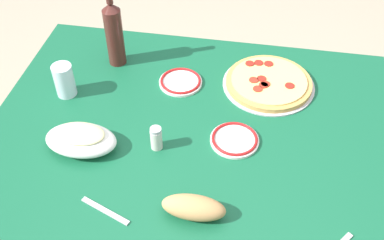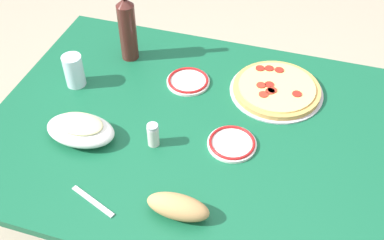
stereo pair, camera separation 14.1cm
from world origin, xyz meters
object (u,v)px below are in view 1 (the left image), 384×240
object	(u,v)px
side_plate_near	(181,82)
spice_shaker	(156,138)
side_plate_far	(235,139)
baked_pasta_dish	(81,139)
dining_table	(192,145)
bread_loaf	(194,207)
pepperoni_pizza	(269,83)
water_glass	(64,80)
wine_bottle	(114,33)

from	to	relation	value
side_plate_near	spice_shaker	xyz separation A→B (m)	(-0.01, -0.34, 0.03)
side_plate_far	baked_pasta_dish	bearing A→B (deg)	-166.92
dining_table	spice_shaker	size ratio (longest dim) A/B	16.32
side_plate_near	side_plate_far	size ratio (longest dim) A/B	1.00
side_plate_near	bread_loaf	world-z (taller)	bread_loaf
dining_table	pepperoni_pizza	xyz separation A→B (m)	(0.25, 0.27, 0.11)
water_glass	wine_bottle	bearing A→B (deg)	59.28
pepperoni_pizza	side_plate_far	size ratio (longest dim) A/B	2.11
baked_pasta_dish	wine_bottle	size ratio (longest dim) A/B	0.71
pepperoni_pizza	spice_shaker	bearing A→B (deg)	-132.16
wine_bottle	bread_loaf	distance (m)	0.80
baked_pasta_dish	spice_shaker	world-z (taller)	spice_shaker
baked_pasta_dish	bread_loaf	size ratio (longest dim) A/B	1.27
bread_loaf	spice_shaker	bearing A→B (deg)	124.52
pepperoni_pizza	side_plate_far	bearing A→B (deg)	-106.99
dining_table	side_plate_far	distance (m)	0.19
wine_bottle	dining_table	bearing A→B (deg)	-40.85
baked_pasta_dish	pepperoni_pizza	bearing A→B (deg)	35.91
baked_pasta_dish	bread_loaf	xyz separation A→B (m)	(0.41, -0.20, -0.01)
side_plate_near	water_glass	bearing A→B (deg)	-162.07
side_plate_near	side_plate_far	world-z (taller)	same
side_plate_far	water_glass	bearing A→B (deg)	168.11
dining_table	spice_shaker	bearing A→B (deg)	-130.09
side_plate_near	baked_pasta_dish	bearing A→B (deg)	-123.99
wine_bottle	side_plate_near	xyz separation A→B (m)	(0.28, -0.09, -0.13)
dining_table	pepperoni_pizza	world-z (taller)	pepperoni_pizza
baked_pasta_dish	wine_bottle	bearing A→B (deg)	92.18
water_glass	spice_shaker	distance (m)	0.45
baked_pasta_dish	wine_bottle	distance (m)	0.48
pepperoni_pizza	bread_loaf	bearing A→B (deg)	-106.13
water_glass	bread_loaf	distance (m)	0.72
dining_table	wine_bottle	xyz separation A→B (m)	(-0.36, 0.31, 0.24)
dining_table	water_glass	world-z (taller)	water_glass
wine_bottle	water_glass	distance (m)	0.27
pepperoni_pizza	spice_shaker	distance (m)	0.52
wine_bottle	side_plate_far	xyz separation A→B (m)	(0.52, -0.36, -0.13)
water_glass	spice_shaker	world-z (taller)	water_glass
dining_table	baked_pasta_dish	distance (m)	0.40
wine_bottle	side_plate_far	bearing A→B (deg)	-34.80
baked_pasta_dish	spice_shaker	size ratio (longest dim) A/B	2.76
pepperoni_pizza	dining_table	bearing A→B (deg)	-133.03
side_plate_far	pepperoni_pizza	bearing A→B (deg)	73.01
pepperoni_pizza	side_plate_near	xyz separation A→B (m)	(-0.33, -0.05, -0.01)
pepperoni_pizza	side_plate_near	bearing A→B (deg)	-172.26
bread_loaf	water_glass	bearing A→B (deg)	141.24
dining_table	water_glass	bearing A→B (deg)	169.62
pepperoni_pizza	spice_shaker	xyz separation A→B (m)	(-0.35, -0.39, 0.03)
wine_bottle	side_plate_far	size ratio (longest dim) A/B	2.03
spice_shaker	dining_table	bearing A→B (deg)	49.91
baked_pasta_dish	bread_loaf	bearing A→B (deg)	-25.80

